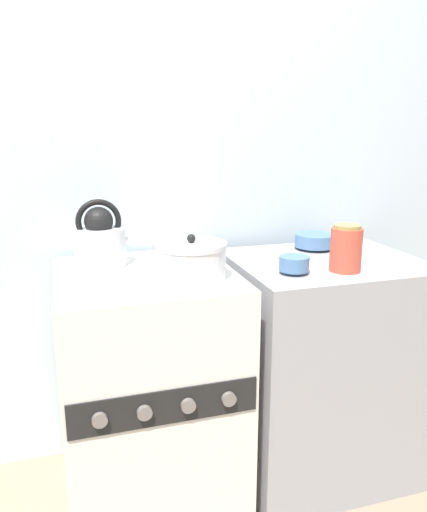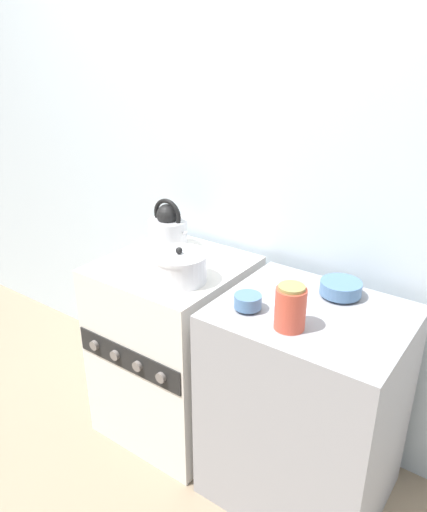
{
  "view_description": "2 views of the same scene",
  "coord_description": "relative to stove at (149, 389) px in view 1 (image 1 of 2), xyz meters",
  "views": [
    {
      "loc": [
        -0.25,
        -1.29,
        1.33
      ],
      "look_at": [
        0.24,
        0.29,
        0.9
      ],
      "focal_mm": 35.0,
      "sensor_mm": 36.0,
      "label": 1
    },
    {
      "loc": [
        1.3,
        -1.19,
        1.77
      ],
      "look_at": [
        0.24,
        0.27,
        0.97
      ],
      "focal_mm": 35.0,
      "sensor_mm": 36.0,
      "label": 2
    }
  ],
  "objects": [
    {
      "name": "kettle",
      "position": [
        -0.13,
        0.13,
        0.52
      ],
      "size": [
        0.22,
        0.18,
        0.24
      ],
      "color": "silver",
      "rests_on": "stove"
    },
    {
      "name": "cooking_pot",
      "position": [
        0.13,
        -0.11,
        0.49
      ],
      "size": [
        0.23,
        0.23,
        0.15
      ],
      "color": "silver",
      "rests_on": "stove"
    },
    {
      "name": "small_ceramic_bowl",
      "position": [
        0.48,
        -0.14,
        0.46
      ],
      "size": [
        0.1,
        0.1,
        0.06
      ],
      "color": "#4C729E",
      "rests_on": "counter"
    },
    {
      "name": "wall_back",
      "position": [
        0.0,
        0.37,
        0.82
      ],
      "size": [
        7.0,
        0.06,
        2.5
      ],
      "color": "silver",
      "rests_on": "ground_plane"
    },
    {
      "name": "storage_jar",
      "position": [
        0.66,
        -0.16,
        0.5
      ],
      "size": [
        0.11,
        0.11,
        0.16
      ],
      "color": "#CC4C38",
      "rests_on": "counter"
    },
    {
      "name": "counter",
      "position": [
        0.68,
        -0.01,
        -0.0
      ],
      "size": [
        0.68,
        0.57,
        0.86
      ],
      "color": "#99999E",
      "rests_on": "ground_plane"
    },
    {
      "name": "enamel_bowl",
      "position": [
        0.71,
        0.15,
        0.46
      ],
      "size": [
        0.16,
        0.16,
        0.06
      ],
      "color": "#4C729E",
      "rests_on": "counter"
    },
    {
      "name": "stove",
      "position": [
        0.0,
        0.0,
        0.0
      ],
      "size": [
        0.59,
        0.62,
        0.86
      ],
      "color": "silver",
      "rests_on": "ground_plane"
    }
  ]
}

